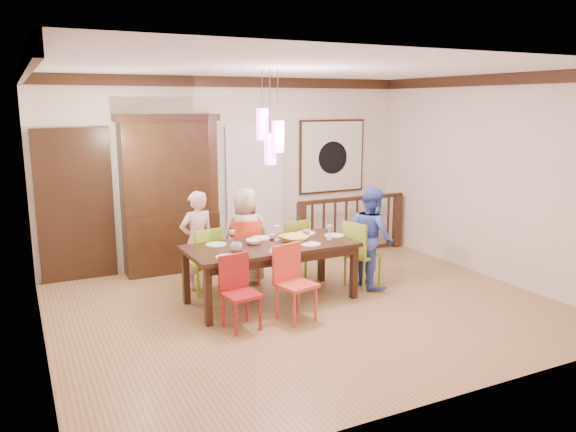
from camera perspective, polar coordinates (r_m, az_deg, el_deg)
name	(u,v)px	position (r m, az deg, el deg)	size (l,w,h in m)	color
floor	(306,307)	(7.11, 1.87, -9.20)	(6.00, 6.00, 0.00)	#936D47
ceiling	(308,68)	(6.67, 2.04, 14.82)	(6.00, 6.00, 0.00)	white
wall_back	(233,170)	(9.00, -5.60, 4.65)	(6.00, 6.00, 0.00)	beige
wall_left	(34,214)	(5.96, -24.40, 0.20)	(5.00, 5.00, 0.00)	beige
wall_right	(492,178)	(8.56, 19.99, 3.66)	(5.00, 5.00, 0.00)	beige
crown_molding	(308,75)	(6.66, 2.03, 14.14)	(6.00, 5.00, 0.16)	black
panel_door	(75,208)	(8.47, -20.78, 0.80)	(1.04, 0.07, 2.24)	black
white_doorway	(254,194)	(9.15, -3.43, 2.26)	(0.97, 0.05, 2.22)	silver
painting	(332,156)	(9.73, 4.48, 6.06)	(1.25, 0.06, 1.25)	black
pendant_cluster	(270,136)	(6.89, -1.82, 8.11)	(0.27, 0.21, 1.14)	#FF4CCB
dining_table	(271,250)	(7.12, -1.75, -3.52)	(2.18, 1.03, 0.75)	black
chair_far_left	(202,255)	(7.55, -8.72, -3.98)	(0.48, 0.48, 0.90)	#88C021
chair_far_mid	(245,247)	(7.87, -4.42, -3.12)	(0.51, 0.51, 0.93)	red
chair_far_right	(291,244)	(8.11, 0.26, -2.89)	(0.43, 0.43, 0.87)	olive
chair_near_left	(241,288)	(6.32, -4.77, -7.33)	(0.42, 0.42, 0.83)	#A21C1B
chair_near_mid	(296,279)	(6.54, 0.86, -6.37)	(0.48, 0.48, 0.88)	#E33D2E
chair_end_right	(363,249)	(7.80, 7.62, -3.35)	(0.51, 0.51, 0.92)	#84A226
china_hutch	(170,194)	(8.52, -11.92, 2.21)	(1.48, 0.46, 2.34)	black
balustrade	(351,224)	(9.51, 6.47, -0.81)	(2.04, 0.12, 0.96)	black
person_far_left	(197,241)	(7.68, -9.21, -2.48)	(0.49, 0.32, 1.36)	#FCC0C9
person_far_mid	(246,235)	(7.87, -4.29, -1.99)	(0.67, 0.43, 1.37)	#C1B291
person_end_right	(372,237)	(7.80, 8.53, -2.14)	(0.67, 0.52, 1.38)	#415BB8
serving_bowl	(294,239)	(7.19, 0.59, -2.34)	(0.35, 0.35, 0.09)	gold
small_bowl	(254,242)	(7.10, -3.49, -2.64)	(0.20, 0.20, 0.06)	white
cup_left	(237,247)	(6.78, -5.25, -3.16)	(0.13, 0.13, 0.11)	silver
cup_right	(306,233)	(7.47, 1.85, -1.78)	(0.10, 0.10, 0.10)	silver
plate_far_left	(216,245)	(7.11, -7.31, -2.89)	(0.26, 0.26, 0.01)	white
plate_far_mid	(261,238)	(7.40, -2.77, -2.24)	(0.26, 0.26, 0.01)	white
plate_far_right	(306,233)	(7.67, 1.83, -1.75)	(0.26, 0.26, 0.01)	white
plate_near_left	(227,257)	(6.52, -6.22, -4.18)	(0.26, 0.26, 0.01)	white
plate_near_mid	(310,244)	(7.07, 2.29, -2.88)	(0.26, 0.26, 0.01)	white
plate_end_right	(334,236)	(7.55, 4.73, -1.99)	(0.26, 0.26, 0.01)	white
wine_glass_a	(232,238)	(7.06, -5.68, -2.23)	(0.08, 0.08, 0.19)	#590C19
wine_glass_b	(277,233)	(7.30, -1.13, -1.71)	(0.08, 0.08, 0.19)	silver
wine_glass_c	(272,242)	(6.82, -1.66, -2.67)	(0.08, 0.08, 0.19)	#590C19
wine_glass_d	(329,232)	(7.34, 4.23, -1.66)	(0.08, 0.08, 0.19)	silver
napkin	(276,252)	(6.70, -1.19, -3.69)	(0.18, 0.14, 0.01)	#D83359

